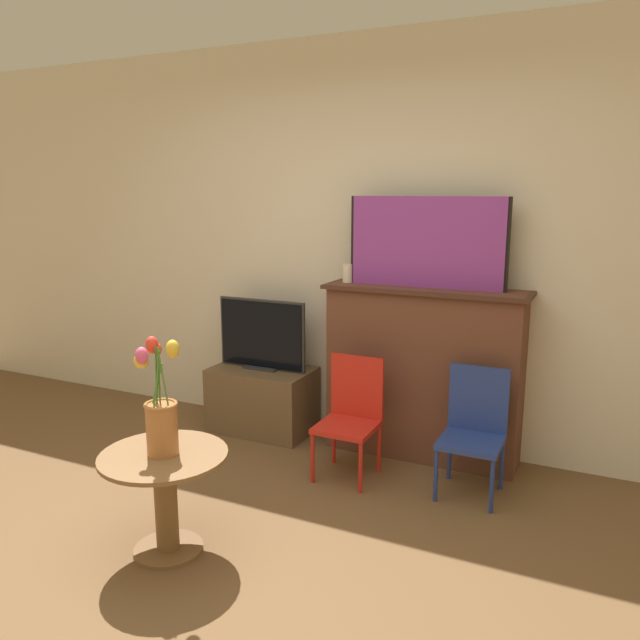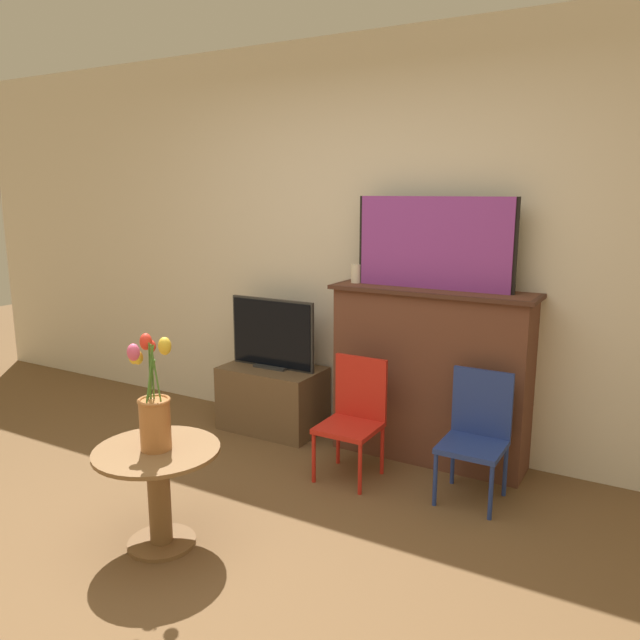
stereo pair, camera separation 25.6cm
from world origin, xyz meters
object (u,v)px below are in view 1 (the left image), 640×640
chair_red (351,412)px  chair_blue (474,426)px  tv_monitor (262,335)px  vase_tulips (160,413)px  painting (426,242)px

chair_red → chair_blue: same height
tv_monitor → vase_tulips: size_ratio=1.21×
tv_monitor → chair_blue: (1.57, -0.29, -0.31)m
painting → vase_tulips: painting is taller
chair_blue → vase_tulips: (-1.19, -1.26, 0.31)m
chair_red → chair_blue: 0.73m
chair_red → vase_tulips: vase_tulips is taller
painting → chair_red: size_ratio=1.39×
painting → tv_monitor: 1.34m
painting → tv_monitor: painting is taller
tv_monitor → chair_red: size_ratio=0.93×
painting → chair_blue: size_ratio=1.39×
tv_monitor → chair_red: bearing=-24.0°
tv_monitor → chair_blue: size_ratio=0.93×
tv_monitor → vase_tulips: (0.38, -1.55, -0.00)m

